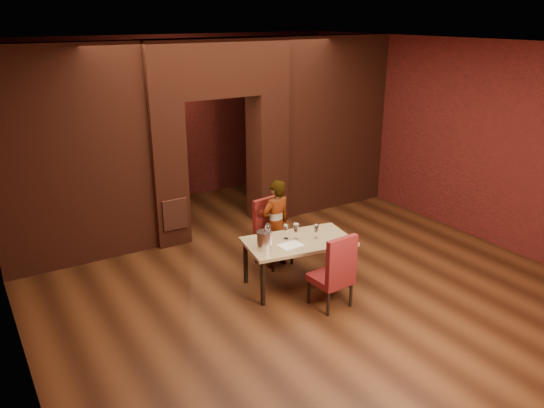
# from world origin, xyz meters

# --- Properties ---
(floor) EXTENTS (8.00, 8.00, 0.00)m
(floor) POSITION_xyz_m (0.00, 0.00, 0.00)
(floor) COLOR #462311
(floor) RESTS_ON ground
(ceiling) EXTENTS (7.00, 8.00, 0.04)m
(ceiling) POSITION_xyz_m (0.00, 0.00, 3.20)
(ceiling) COLOR silver
(ceiling) RESTS_ON ground
(wall_back) EXTENTS (7.00, 0.04, 3.20)m
(wall_back) POSITION_xyz_m (0.00, 4.00, 1.60)
(wall_back) COLOR maroon
(wall_back) RESTS_ON ground
(wall_right) EXTENTS (0.04, 8.00, 3.20)m
(wall_right) POSITION_xyz_m (3.50, 0.00, 1.60)
(wall_right) COLOR maroon
(wall_right) RESTS_ON ground
(pillar_left) EXTENTS (0.55, 0.55, 2.30)m
(pillar_left) POSITION_xyz_m (-0.95, 2.00, 1.15)
(pillar_left) COLOR maroon
(pillar_left) RESTS_ON ground
(pillar_right) EXTENTS (0.55, 0.55, 2.30)m
(pillar_right) POSITION_xyz_m (0.95, 2.00, 1.15)
(pillar_right) COLOR maroon
(pillar_right) RESTS_ON ground
(lintel) EXTENTS (2.45, 0.55, 0.90)m
(lintel) POSITION_xyz_m (0.00, 2.00, 2.75)
(lintel) COLOR maroon
(lintel) RESTS_ON ground
(wing_wall_left) EXTENTS (2.28, 0.35, 3.20)m
(wing_wall_left) POSITION_xyz_m (-2.36, 2.00, 1.60)
(wing_wall_left) COLOR maroon
(wing_wall_left) RESTS_ON ground
(wing_wall_right) EXTENTS (2.28, 0.35, 3.20)m
(wing_wall_right) POSITION_xyz_m (2.36, 2.00, 1.60)
(wing_wall_right) COLOR maroon
(wing_wall_right) RESTS_ON ground
(vent_panel) EXTENTS (0.40, 0.03, 0.50)m
(vent_panel) POSITION_xyz_m (-0.95, 1.71, 0.55)
(vent_panel) COLOR #96412B
(vent_panel) RESTS_ON ground
(rear_door) EXTENTS (0.90, 0.08, 2.10)m
(rear_door) POSITION_xyz_m (-0.40, 3.94, 1.05)
(rear_door) COLOR black
(rear_door) RESTS_ON ground
(rear_door_frame) EXTENTS (1.02, 0.04, 2.22)m
(rear_door_frame) POSITION_xyz_m (-0.40, 3.90, 1.05)
(rear_door_frame) COLOR black
(rear_door_frame) RESTS_ON ground
(dining_table) EXTENTS (1.55, 1.04, 0.67)m
(dining_table) POSITION_xyz_m (-0.02, -0.39, 0.34)
(dining_table) COLOR tan
(dining_table) RESTS_ON ground
(chair_far) EXTENTS (0.52, 0.52, 0.99)m
(chair_far) POSITION_xyz_m (0.06, 0.34, 0.50)
(chair_far) COLOR maroon
(chair_far) RESTS_ON ground
(chair_near) EXTENTS (0.49, 0.49, 1.01)m
(chair_near) POSITION_xyz_m (0.02, -1.06, 0.50)
(chair_near) COLOR maroon
(chair_near) RESTS_ON ground
(person_seated) EXTENTS (0.52, 0.37, 1.33)m
(person_seated) POSITION_xyz_m (0.05, 0.28, 0.67)
(person_seated) COLOR white
(person_seated) RESTS_ON ground
(wine_glass_a) EXTENTS (0.08, 0.08, 0.20)m
(wine_glass_a) POSITION_xyz_m (-0.13, -0.26, 0.77)
(wine_glass_a) COLOR white
(wine_glass_a) RESTS_ON dining_table
(wine_glass_b) EXTENTS (0.09, 0.09, 0.22)m
(wine_glass_b) POSITION_xyz_m (-0.03, -0.35, 0.78)
(wine_glass_b) COLOR white
(wine_glass_b) RESTS_ON dining_table
(wine_glass_c) EXTENTS (0.08, 0.08, 0.20)m
(wine_glass_c) POSITION_xyz_m (0.22, -0.47, 0.77)
(wine_glass_c) COLOR white
(wine_glass_c) RESTS_ON dining_table
(tasting_sheet) EXTENTS (0.31, 0.23, 0.00)m
(tasting_sheet) POSITION_xyz_m (-0.20, -0.48, 0.67)
(tasting_sheet) COLOR white
(tasting_sheet) RESTS_ON dining_table
(wine_bucket) EXTENTS (0.20, 0.20, 0.25)m
(wine_bucket) POSITION_xyz_m (-0.55, -0.40, 0.80)
(wine_bucket) COLOR silver
(wine_bucket) RESTS_ON dining_table
(water_bottle) EXTENTS (0.08, 0.08, 0.33)m
(water_bottle) POSITION_xyz_m (-0.48, -0.37, 0.84)
(water_bottle) COLOR white
(water_bottle) RESTS_ON dining_table
(potted_plant) EXTENTS (0.45, 0.40, 0.45)m
(potted_plant) POSITION_xyz_m (0.77, 0.47, 0.22)
(potted_plant) COLOR #2D5F28
(potted_plant) RESTS_ON ground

